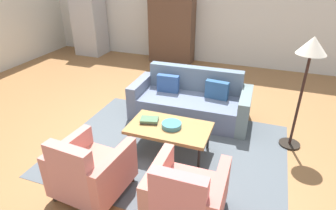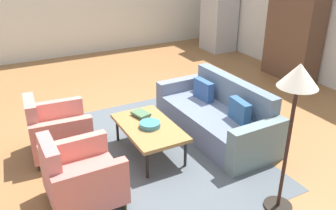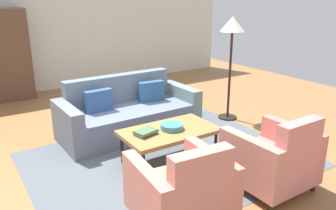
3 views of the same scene
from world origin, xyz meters
name	(u,v)px [view 1 (image 1 of 3)]	position (x,y,z in m)	size (l,w,h in m)	color
ground_plane	(149,132)	(0.00, 0.00, 0.00)	(11.51, 11.51, 0.00)	#96673B
wall_back	(207,10)	(0.00, 4.02, 1.40)	(9.59, 0.12, 2.80)	silver
area_rug	(170,149)	(0.52, -0.34, 0.00)	(3.40, 2.60, 0.01)	#525B62
couch	(191,102)	(0.51, 0.79, 0.29)	(2.12, 0.95, 0.86)	slate
coffee_table	(169,129)	(0.52, -0.39, 0.40)	(1.20, 0.70, 0.44)	black
armchair_left	(89,172)	(-0.09, -1.56, 0.34)	(0.86, 0.86, 0.88)	#372D16
armchair_right	(185,198)	(1.12, -1.56, 0.34)	(0.81, 0.81, 0.88)	#312919
fruit_bowl	(172,125)	(0.55, -0.39, 0.47)	(0.29, 0.29, 0.07)	teal
book_stack	(149,120)	(0.19, -0.37, 0.47)	(0.30, 0.24, 0.06)	#4F545E
cabinet	(172,30)	(-0.87, 3.67, 0.90)	(1.20, 0.51, 1.80)	brown
refrigerator	(90,23)	(-3.43, 3.57, 0.93)	(0.80, 0.73, 1.85)	#B7BABF
floor_lamp	(310,57)	(2.25, 0.41, 1.44)	(0.40, 0.40, 1.72)	black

